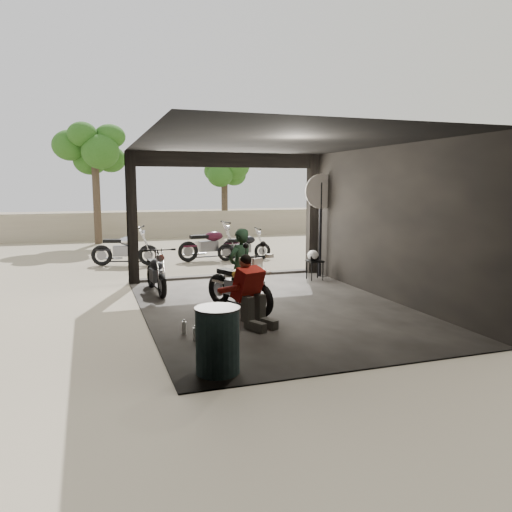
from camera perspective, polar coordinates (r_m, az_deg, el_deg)
ground at (r=9.86m, az=2.05°, el=-5.96°), size 80.00×80.00×0.00m
garage at (r=10.14m, az=0.99°, el=1.77°), size 7.00×7.13×3.20m
boundary_wall at (r=23.26m, az=-10.27°, el=3.56°), size 18.00×0.30×1.20m
tree_left at (r=21.51m, az=-18.00°, el=11.96°), size 2.20×2.20×5.60m
tree_right at (r=23.79m, az=-3.65°, el=10.90°), size 2.20×2.20×5.00m
main_bike at (r=9.54m, az=-1.99°, el=-2.96°), size 1.29×1.84×1.14m
left_bike at (r=11.32m, az=-11.36°, el=-1.58°), size 0.74×1.59×1.05m
outside_bike_a at (r=15.37m, az=-14.76°, el=1.10°), size 1.88×1.17×1.18m
outside_bike_b at (r=15.93m, az=-5.27°, el=1.68°), size 1.90×0.93×1.24m
outside_bike_c at (r=15.98m, az=-1.34°, el=1.35°), size 1.55×0.70×1.03m
rider at (r=9.75m, az=-1.80°, el=-1.42°), size 0.68×0.58×1.57m
mechanic at (r=8.40m, az=-0.32°, el=-4.26°), size 0.89×1.00×1.20m
stool at (r=12.68m, az=6.73°, el=-0.83°), size 0.37×0.37×0.51m
helmet at (r=12.62m, az=6.52°, el=0.08°), size 0.29×0.30×0.27m
oil_drum at (r=6.44m, az=-4.42°, el=-9.70°), size 0.67×0.67×0.87m
sign_post at (r=13.01m, az=7.42°, el=5.59°), size 0.90×0.08×2.69m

